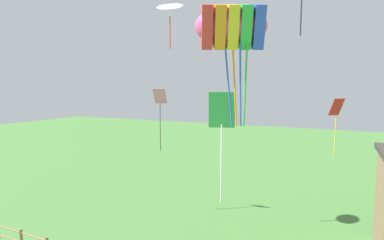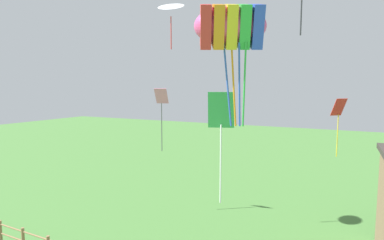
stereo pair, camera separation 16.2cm
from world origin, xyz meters
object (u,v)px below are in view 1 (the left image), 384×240
Objects in this scene: kite_green_diamond at (222,123)px; kite_rainbow_parafoil at (231,27)px; kite_red_diamond at (336,115)px; kite_pink_diamond at (160,106)px; kite_white_delta at (170,6)px.

kite_rainbow_parafoil is at bearing -37.22° from kite_green_diamond.
kite_pink_diamond reaches higher than kite_red_diamond.
kite_red_diamond is at bearing 72.45° from kite_rainbow_parafoil.
kite_red_diamond is at bearing 69.88° from kite_green_diamond.
kite_pink_diamond is 8.27m from kite_green_diamond.
kite_rainbow_parafoil is at bearing -107.55° from kite_red_diamond.
kite_rainbow_parafoil is 3.06m from kite_green_diamond.
kite_green_diamond is at bearing -110.12° from kite_red_diamond.
kite_red_diamond is at bearing 20.71° from kite_pink_diamond.
kite_green_diamond is at bearing -42.71° from kite_white_delta.
kite_pink_diamond is at bearing 136.35° from kite_rainbow_parafoil.
kite_rainbow_parafoil is at bearing -43.65° from kite_pink_diamond.
kite_pink_diamond is (-6.32, 6.03, -2.88)m from kite_rainbow_parafoil.
kite_white_delta is 0.65× the size of kite_green_diamond.
kite_rainbow_parafoil reaches higher than kite_red_diamond.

